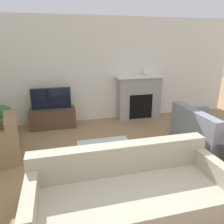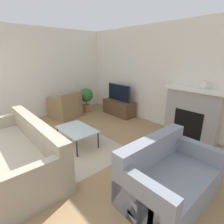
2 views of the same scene
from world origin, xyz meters
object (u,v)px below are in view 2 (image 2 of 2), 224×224
tv (119,93)px  potted_plant (86,97)px  couch_loveseat (167,178)px  armchair_by_window (66,108)px  coffee_table (77,130)px  couch_sectional (19,153)px  mantel_clock (204,85)px

tv → potted_plant: bearing=-149.4°
tv → couch_loveseat: tv is taller
couch_loveseat → armchair_by_window: size_ratio=1.49×
armchair_by_window → potted_plant: same height
tv → coffee_table: tv is taller
couch_sectional → coffee_table: (-0.03, 1.19, 0.07)m
tv → couch_sectional: size_ratio=0.40×
couch_sectional → armchair_by_window: same height
potted_plant → mantel_clock: mantel_clock is taller
potted_plant → couch_loveseat: bearing=-18.3°
coffee_table → mantel_clock: bearing=53.9°
potted_plant → mantel_clock: 3.67m
potted_plant → armchair_by_window: bearing=-86.2°
armchair_by_window → potted_plant: bearing=173.1°
couch_loveseat → armchair_by_window: bearing=82.7°
couch_loveseat → couch_sectional: bearing=123.2°
coffee_table → mantel_clock: (1.62, 2.23, 0.95)m
couch_sectional → potted_plant: (-1.92, 2.69, 0.24)m
couch_loveseat → coffee_table: 2.13m
tv → couch_sectional: 3.44m
tv → coffee_table: 2.31m
tv → armchair_by_window: tv is taller
armchair_by_window → potted_plant: 0.85m
couch_sectional → couch_loveseat: size_ratio=1.70×
couch_loveseat → tv: bearing=57.3°
couch_sectional → couch_loveseat: same height
couch_loveseat → mantel_clock: mantel_clock is taller
tv → couch_loveseat: size_ratio=0.68×
tv → armchair_by_window: 1.77m
coffee_table → potted_plant: 2.42m
couch_sectional → couch_loveseat: 2.50m
couch_sectional → coffee_table: size_ratio=2.59×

